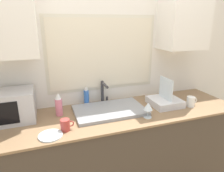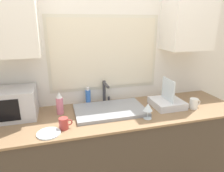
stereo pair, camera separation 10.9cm
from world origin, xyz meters
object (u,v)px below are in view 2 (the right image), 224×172
(wine_glass, at_px, (148,108))
(dish_rack, at_px, (167,102))
(faucet, at_px, (105,90))
(microwave, at_px, (8,104))
(spray_bottle, at_px, (60,103))
(mug_near_sink, at_px, (64,123))
(soap_bottle, at_px, (88,97))

(wine_glass, bearing_deg, dish_rack, 32.29)
(faucet, bearing_deg, microwave, -173.84)
(wine_glass, bearing_deg, spray_bottle, 157.54)
(mug_near_sink, bearing_deg, wine_glass, -0.85)
(spray_bottle, xyz_separation_m, wine_glass, (0.75, -0.31, 0.00))
(faucet, height_order, dish_rack, dish_rack)
(faucet, distance_m, dish_rack, 0.65)
(dish_rack, relative_size, soap_bottle, 1.60)
(spray_bottle, height_order, mug_near_sink, spray_bottle)
(spray_bottle, distance_m, soap_bottle, 0.33)
(microwave, distance_m, soap_bottle, 0.75)
(microwave, xyz_separation_m, spray_bottle, (0.44, -0.03, -0.03))
(faucet, relative_size, dish_rack, 0.80)
(dish_rack, xyz_separation_m, soap_bottle, (-0.77, 0.27, 0.04))
(faucet, distance_m, spray_bottle, 0.49)
(faucet, xyz_separation_m, wine_glass, (0.28, -0.44, -0.04))
(microwave, bearing_deg, mug_near_sink, -35.65)
(dish_rack, height_order, soap_bottle, dish_rack)
(soap_bottle, bearing_deg, dish_rack, -19.45)
(microwave, height_order, mug_near_sink, microwave)
(mug_near_sink, bearing_deg, faucet, 44.02)
(dish_rack, distance_m, spray_bottle, 1.07)
(faucet, height_order, spray_bottle, faucet)
(faucet, distance_m, soap_bottle, 0.19)
(faucet, distance_m, wine_glass, 0.53)
(soap_bottle, distance_m, mug_near_sink, 0.53)
(dish_rack, bearing_deg, microwave, 174.27)
(wine_glass, bearing_deg, mug_near_sink, 179.15)
(mug_near_sink, xyz_separation_m, wine_glass, (0.73, -0.01, 0.06))
(soap_bottle, bearing_deg, microwave, -170.70)
(microwave, xyz_separation_m, dish_rack, (1.50, -0.15, -0.09))
(faucet, distance_m, microwave, 0.92)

